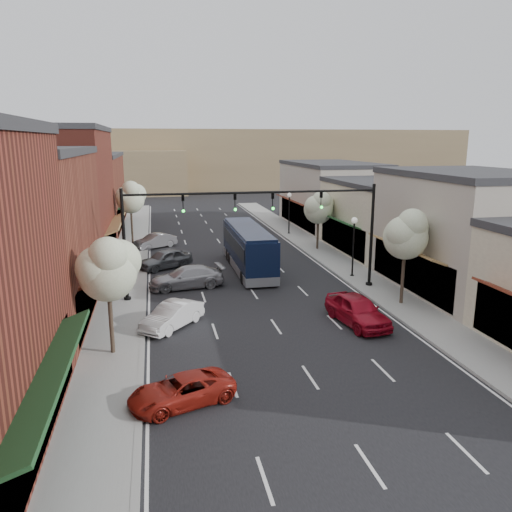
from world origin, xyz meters
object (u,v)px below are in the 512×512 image
parked_car_e (155,241)px  lamp_post_far (289,206)px  parked_car_d (165,259)px  signal_mast_right (338,221)px  parked_car_c (186,277)px  tree_right_near (407,233)px  red_hatchback (357,310)px  tree_left_near (108,267)px  tree_right_far (319,207)px  parked_car_a (181,391)px  signal_mast_left (164,227)px  parked_car_b (172,316)px  lamp_post_near (354,237)px  coach_bus (248,248)px  tree_left_far (131,197)px

parked_car_e → lamp_post_far: bearing=72.3°
parked_car_d → signal_mast_right: bearing=23.4°
parked_car_c → tree_right_near: bearing=55.3°
tree_right_near → red_hatchback: bearing=-148.3°
tree_left_near → parked_car_d: tree_left_near is taller
tree_right_near → tree_left_near: (-16.60, -4.00, -0.23)m
tree_right_far → parked_car_c: bearing=-142.5°
tree_right_far → tree_left_near: (-16.60, -20.00, 0.23)m
parked_car_e → parked_car_a: bearing=-32.8°
lamp_post_far → parked_car_e: lamp_post_far is taller
signal_mast_left → lamp_post_far: signal_mast_left is taller
signal_mast_left → lamp_post_far: bearing=56.1°
parked_car_e → parked_car_b: bearing=-32.2°
tree_right_far → tree_left_near: bearing=-129.7°
signal_mast_left → tree_right_far: 18.39m
tree_left_near → parked_car_a: 6.87m
parked_car_d → tree_left_near: bearing=-40.6°
tree_right_far → parked_car_e: bearing=165.0°
signal_mast_right → parked_car_b: size_ratio=2.03×
tree_right_near → lamp_post_near: bearing=94.8°
coach_bus → parked_car_c: (-5.00, -3.91, -1.01)m
lamp_post_far → parked_car_d: lamp_post_far is taller
red_hatchback → parked_car_a: (-9.83, -6.64, -0.25)m
coach_bus → lamp_post_near: bearing=-27.9°
tree_right_near → coach_bus: 13.05m
red_hatchback → tree_right_far: bearing=70.1°
signal_mast_right → tree_right_far: size_ratio=1.51×
parked_car_e → signal_mast_right: bearing=2.5°
tree_right_far → signal_mast_left: bearing=-139.5°
parked_car_b → red_hatchback: bearing=31.1°
red_hatchback → parked_car_a: bearing=-153.8°
tree_left_near → signal_mast_left: bearing=71.9°
tree_right_near → parked_car_b: tree_right_near is taller
signal_mast_left → parked_car_c: signal_mast_left is taller
signal_mast_left → tree_left_near: bearing=-108.1°
parked_car_c → tree_right_far: bearing=119.7°
parked_car_a → lamp_post_far: bearing=139.0°
tree_left_far → lamp_post_far: (16.05, 2.06, -1.60)m
tree_right_near → parked_car_d: (-13.84, 12.06, -3.70)m
lamp_post_far → coach_bus: 15.49m
tree_right_far → coach_bus: bearing=-142.9°
tree_left_far → parked_car_c: bearing=-75.4°
lamp_post_far → parked_car_d: size_ratio=1.01×
tree_right_near → parked_car_a: tree_right_near is taller
red_hatchback → parked_car_a: red_hatchback is taller
parked_car_e → tree_left_near: bearing=-39.2°
tree_right_far → parked_car_e: 15.42m
signal_mast_right → parked_car_a: bearing=-130.1°
parked_car_c → parked_car_b: bearing=-17.4°
signal_mast_left → lamp_post_far: (13.42, 20.00, -1.62)m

